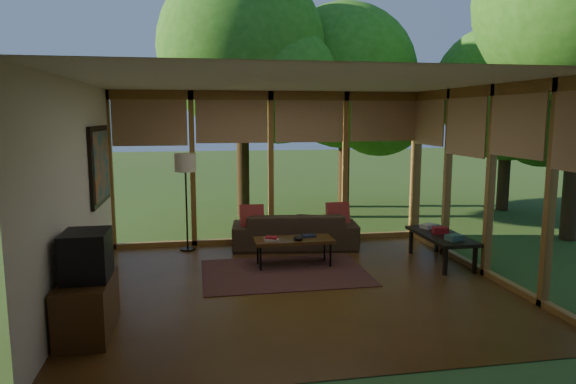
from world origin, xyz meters
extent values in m
plane|color=#563516|center=(0.00, 0.00, 0.00)|extent=(5.50, 5.50, 0.00)
plane|color=white|center=(0.00, 0.00, 2.70)|extent=(5.50, 5.50, 0.00)
cube|color=silver|center=(-2.75, 0.00, 1.35)|extent=(0.04, 5.00, 2.70)
cube|color=silver|center=(0.00, -2.50, 1.35)|extent=(5.50, 0.04, 2.70)
cube|color=olive|center=(0.00, 2.50, 1.35)|extent=(5.50, 0.12, 2.70)
cube|color=olive|center=(2.75, 0.00, 1.35)|extent=(0.12, 5.00, 2.70)
plane|color=#355520|center=(8.00, 8.00, -0.01)|extent=(40.00, 40.00, 0.00)
cylinder|color=#362513|center=(-0.27, 5.03, 2.41)|extent=(0.28, 0.28, 4.83)
sphere|color=#235D15|center=(-0.27, 5.03, 3.76)|extent=(3.66, 3.66, 3.66)
cylinder|color=#362513|center=(2.34, 5.92, 2.08)|extent=(0.28, 0.28, 4.16)
sphere|color=#235D15|center=(2.34, 5.92, 3.23)|extent=(3.53, 3.53, 3.53)
cylinder|color=#362513|center=(5.30, 1.70, 2.75)|extent=(0.28, 0.28, 5.50)
cylinder|color=#362513|center=(5.81, 4.71, 1.80)|extent=(0.28, 0.28, 3.61)
sphere|color=#235D15|center=(5.81, 4.71, 2.81)|extent=(3.21, 3.21, 3.21)
cube|color=brown|center=(-0.08, 0.60, 0.01)|extent=(2.38, 1.68, 0.01)
imported|color=#3B2C1D|center=(0.34, 2.00, 0.31)|extent=(2.22, 1.10, 0.62)
cube|color=maroon|center=(-0.41, 1.95, 0.58)|extent=(0.40, 0.21, 0.42)
cube|color=maroon|center=(1.09, 1.95, 0.58)|extent=(0.40, 0.21, 0.41)
cube|color=#ACA39C|center=(-0.24, 0.88, 0.44)|extent=(0.22, 0.17, 0.03)
cube|color=maroon|center=(-0.24, 0.88, 0.47)|extent=(0.21, 0.18, 0.03)
cube|color=black|center=(0.36, 1.01, 0.44)|extent=(0.22, 0.17, 0.03)
ellipsoid|color=black|center=(0.16, 0.83, 0.46)|extent=(0.16, 0.16, 0.07)
cube|color=#4B2D14|center=(-2.47, -1.12, 0.30)|extent=(0.50, 1.00, 0.60)
cube|color=black|center=(-2.45, -1.12, 0.85)|extent=(0.45, 0.55, 0.50)
cube|color=#366054|center=(2.40, 0.28, 0.50)|extent=(0.27, 0.22, 0.08)
cube|color=maroon|center=(2.40, 0.73, 0.50)|extent=(0.24, 0.19, 0.10)
cube|color=#ACA39C|center=(2.40, 1.13, 0.49)|extent=(0.29, 0.26, 0.07)
cylinder|color=black|center=(-1.49, 2.17, 0.01)|extent=(0.26, 0.26, 0.03)
cylinder|color=black|center=(-1.49, 2.17, 0.79)|extent=(0.03, 0.03, 1.52)
cylinder|color=beige|center=(-1.49, 2.17, 1.50)|extent=(0.36, 0.36, 0.30)
cube|color=#4B2D14|center=(0.11, 0.93, 0.40)|extent=(1.20, 0.50, 0.05)
cylinder|color=black|center=(-0.42, 0.75, 0.19)|extent=(0.03, 0.03, 0.38)
cylinder|color=black|center=(0.64, 0.75, 0.19)|extent=(0.03, 0.03, 0.38)
cylinder|color=black|center=(-0.42, 1.11, 0.19)|extent=(0.03, 0.03, 0.38)
cylinder|color=black|center=(0.64, 1.11, 0.19)|extent=(0.03, 0.03, 0.38)
cube|color=black|center=(2.40, 0.68, 0.43)|extent=(0.60, 1.40, 0.05)
cube|color=black|center=(2.17, 0.08, 0.20)|extent=(0.05, 0.05, 0.40)
cube|color=black|center=(2.63, 0.08, 0.20)|extent=(0.05, 0.05, 0.40)
cube|color=black|center=(2.17, 1.28, 0.20)|extent=(0.05, 0.05, 0.40)
cube|color=black|center=(2.63, 1.28, 0.20)|extent=(0.05, 0.05, 0.40)
cube|color=black|center=(-2.72, 1.40, 1.55)|extent=(0.05, 1.35, 1.15)
cube|color=#18586D|center=(-2.69, 1.40, 1.55)|extent=(0.02, 1.20, 1.00)
camera|label=1|loc=(-1.32, -6.52, 2.27)|focal=32.00mm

